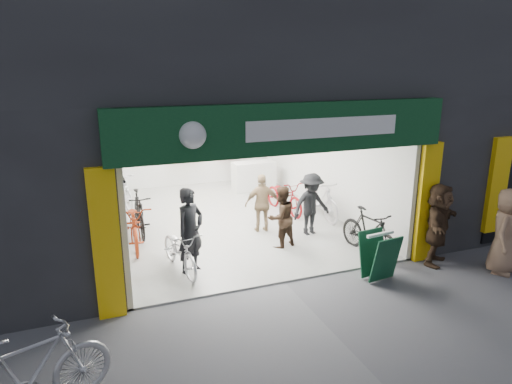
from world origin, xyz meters
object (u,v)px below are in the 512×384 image
bike_right_front (369,232)px  sandwich_board (379,255)px  pedestrian_near (506,231)px  bike_left_front (180,250)px  parked_bike (31,375)px

bike_right_front → sandwich_board: size_ratio=1.86×
pedestrian_near → bike_left_front: bearing=129.2°
bike_right_front → parked_bike: 7.15m
bike_left_front → parked_bike: bearing=-135.4°
bike_right_front → bike_left_front: bearing=162.4°
bike_left_front → parked_bike: 4.21m
bike_left_front → pedestrian_near: size_ratio=0.98×
bike_left_front → pedestrian_near: pedestrian_near is taller
bike_left_front → bike_right_front: 4.17m
parked_bike → pedestrian_near: (8.65, 0.99, 0.30)m
pedestrian_near → parked_bike: bearing=156.9°
bike_right_front → sandwich_board: bike_right_front is taller
bike_right_front → pedestrian_near: bearing=-48.6°
bike_right_front → pedestrian_near: size_ratio=0.99×
sandwich_board → parked_bike: bearing=-171.3°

